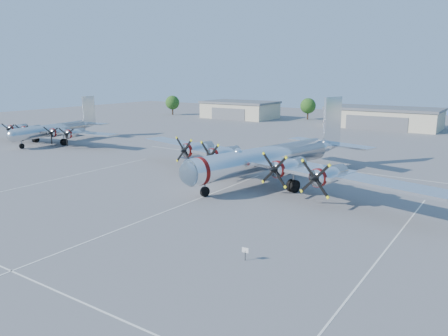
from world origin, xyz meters
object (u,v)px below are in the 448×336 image
Objects in this scene: tree_far_west at (172,103)px; main_bomber_b29 at (269,181)px; hangar_west at (240,110)px; hangar_center at (383,117)px; info_placard at (245,251)px; bomber_west at (55,143)px; tree_west at (308,106)px.

tree_far_west is 0.14× the size of main_bomber_b29.
hangar_west and hangar_center have the same top height.
tree_far_west is (-25.00, -3.96, 1.51)m from hangar_west.
bomber_west is at bearing 149.74° from info_placard.
hangar_center reaches higher than info_placard.
info_placard is at bearing -46.77° from tree_far_west.
tree_far_west is 97.59m from main_bomber_b29.
bomber_west is at bearing -94.41° from hangar_west.
tree_west is 107.82m from info_placard.
tree_west reaches higher than main_bomber_b29.
main_bomber_b29 is (2.78, -68.85, -2.71)m from hangar_center.
tree_west is at bearing 162.18° from hangar_center.
hangar_center is 68.96m from main_bomber_b29.
hangar_west is at bearing 138.28° from main_bomber_b29.
hangar_west is 0.65× the size of bomber_west.
hangar_west is 25.36m from tree_far_west.
info_placard is (58.38, -92.65, -1.97)m from hangar_west.
hangar_west is 45.00m from hangar_center.
hangar_west is at bearing 78.28° from bomber_west.
hangar_center is 26.30m from tree_west.
hangar_west is 65.09m from bomber_west.
main_bomber_b29 is at bearing -87.69° from hangar_center.
hangar_center reaches higher than main_bomber_b29.
hangar_west is at bearing 9.01° from tree_far_west.
hangar_west is 21.37× the size of info_placard.
info_placard is at bearing -31.00° from bomber_west.
bomber_west is (-25.01, -72.88, -4.22)m from tree_west.
main_bomber_b29 is at bearing -41.72° from tree_far_west.
hangar_center is at bearing 91.65° from info_placard.
info_placard is at bearing -69.13° from tree_west.
bomber_west is 32.91× the size of info_placard.
hangar_west is at bearing 180.00° from hangar_center.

